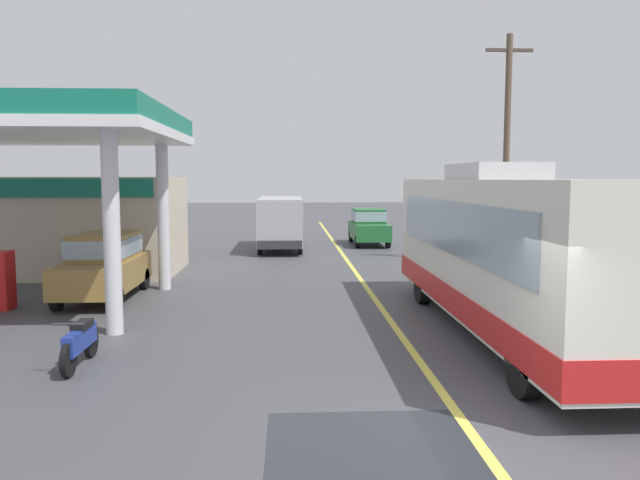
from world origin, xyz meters
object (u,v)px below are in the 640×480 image
(coach_bus_main, at_px, (508,255))
(motorcycle_parked_forecourt, at_px, (80,342))
(minibus_opposing_lane, at_px, (281,218))
(pedestrian_by_shop, at_px, (121,262))
(car_at_pump, at_px, (104,263))
(pedestrian_near_pump, at_px, (113,261))
(car_trailing_behind_bus, at_px, (369,225))

(coach_bus_main, bearing_deg, motorcycle_parked_forecourt, -166.97)
(coach_bus_main, height_order, minibus_opposing_lane, coach_bus_main)
(motorcycle_parked_forecourt, height_order, pedestrian_by_shop, pedestrian_by_shop)
(coach_bus_main, relative_size, car_at_pump, 2.63)
(motorcycle_parked_forecourt, bearing_deg, car_at_pump, 102.62)
(pedestrian_by_shop, bearing_deg, motorcycle_parked_forecourt, -80.69)
(minibus_opposing_lane, distance_m, pedestrian_near_pump, 11.90)
(coach_bus_main, bearing_deg, minibus_opposing_lane, 107.40)
(coach_bus_main, xyz_separation_m, pedestrian_by_shop, (-9.58, 5.10, -0.79))
(pedestrian_by_shop, distance_m, car_trailing_behind_bus, 15.84)
(pedestrian_by_shop, bearing_deg, coach_bus_main, -28.03)
(coach_bus_main, height_order, car_at_pump, coach_bus_main)
(minibus_opposing_lane, relative_size, motorcycle_parked_forecourt, 3.41)
(motorcycle_parked_forecourt, xyz_separation_m, pedestrian_by_shop, (-1.16, 7.05, 0.49))
(pedestrian_by_shop, bearing_deg, minibus_opposing_lane, 68.03)
(pedestrian_near_pump, bearing_deg, coach_bus_main, -28.47)
(coach_bus_main, distance_m, pedestrian_by_shop, 10.89)
(car_at_pump, xyz_separation_m, pedestrian_by_shop, (0.27, 0.70, -0.08))
(car_at_pump, xyz_separation_m, minibus_opposing_lane, (4.76, 11.84, 0.46))
(coach_bus_main, distance_m, pedestrian_near_pump, 11.27)
(car_at_pump, distance_m, motorcycle_parked_forecourt, 6.53)
(car_at_pump, height_order, car_trailing_behind_bus, same)
(pedestrian_near_pump, xyz_separation_m, pedestrian_by_shop, (0.30, -0.26, 0.00))
(coach_bus_main, height_order, pedestrian_near_pump, coach_bus_main)
(pedestrian_near_pump, bearing_deg, pedestrian_by_shop, -40.73)
(minibus_opposing_lane, height_order, pedestrian_near_pump, minibus_opposing_lane)
(pedestrian_near_pump, relative_size, car_trailing_behind_bus, 0.40)
(minibus_opposing_lane, height_order, car_trailing_behind_bus, minibus_opposing_lane)
(motorcycle_parked_forecourt, height_order, car_trailing_behind_bus, car_trailing_behind_bus)
(car_at_pump, bearing_deg, pedestrian_by_shop, 69.31)
(minibus_opposing_lane, bearing_deg, car_at_pump, -111.89)
(minibus_opposing_lane, distance_m, pedestrian_by_shop, 12.03)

